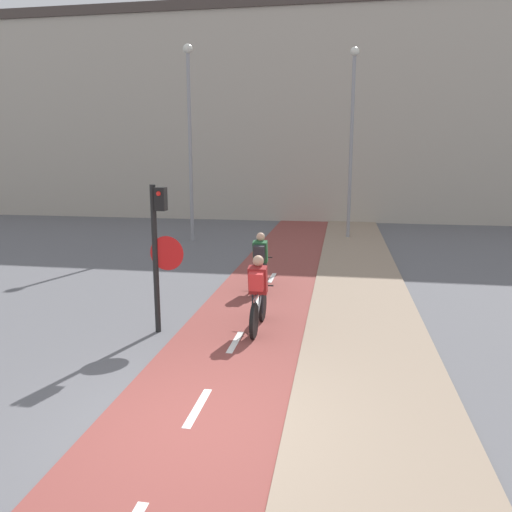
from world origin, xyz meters
name	(u,v)px	position (x,y,z in m)	size (l,w,h in m)	color
ground_plane	(187,428)	(0.00, 0.00, 0.00)	(120.00, 120.00, 0.00)	#5B5B60
bike_lane	(187,427)	(0.00, 0.00, 0.01)	(2.48, 60.00, 0.02)	brown
sidewalk_strip	(381,444)	(2.44, 0.00, 0.03)	(2.40, 60.00, 0.05)	gray
building_row_background	(310,116)	(0.00, 22.84, 5.52)	(60.00, 5.20, 11.03)	#B2A899
traffic_light_pole	(159,242)	(-1.56, 3.35, 1.81)	(0.67, 0.25, 2.91)	black
street_lamp_far	(190,126)	(-4.05, 13.65, 4.55)	(0.36, 0.36, 7.55)	gray
street_lamp_sidewalk	(352,126)	(2.19, 15.40, 4.56)	(0.36, 0.36, 7.57)	gray
cyclist_near	(258,295)	(0.30, 3.77, 0.72)	(0.46, 1.74, 1.53)	black
cyclist_far	(260,263)	(-0.13, 6.73, 0.72)	(0.46, 1.72, 1.51)	black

